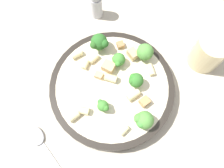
{
  "coord_description": "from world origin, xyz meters",
  "views": [
    {
      "loc": [
        0.03,
        0.17,
        0.51
      ],
      "look_at": [
        0.0,
        0.0,
        0.05
      ],
      "focal_mm": 35.0,
      "sensor_mm": 36.0,
      "label": 1
    }
  ],
  "objects_px": {
    "pasta_bowl": "(112,88)",
    "broccoli_floret_4": "(118,60)",
    "rigatoni_4": "(86,64)",
    "chicken_chunk_3": "(133,54)",
    "rigatoni_1": "(133,95)",
    "chicken_chunk_2": "(99,75)",
    "spoon": "(40,143)",
    "rigatoni_5": "(94,59)",
    "chicken_chunk_4": "(120,45)",
    "chicken_chunk_1": "(107,67)",
    "chicken_chunk_0": "(145,102)",
    "pepper_shaker": "(95,4)",
    "broccoli_floret_5": "(99,42)",
    "rigatoni_7": "(74,116)",
    "broccoli_floret_0": "(136,80)",
    "drinking_glass": "(207,53)",
    "rigatoni_3": "(124,130)",
    "rigatoni_8": "(84,111)",
    "rigatoni_2": "(77,54)",
    "broccoli_floret_2": "(103,106)",
    "rigatoni_0": "(110,78)",
    "broccoli_floret_3": "(143,120)",
    "broccoli_floret_1": "(145,52)"
  },
  "relations": [
    {
      "from": "rigatoni_2",
      "to": "drinking_glass",
      "type": "xyz_separation_m",
      "value": [
        -0.31,
        0.05,
        -0.0
      ]
    },
    {
      "from": "chicken_chunk_3",
      "to": "chicken_chunk_4",
      "type": "height_order",
      "value": "chicken_chunk_3"
    },
    {
      "from": "rigatoni_5",
      "to": "pepper_shaker",
      "type": "height_order",
      "value": "pepper_shaker"
    },
    {
      "from": "chicken_chunk_2",
      "to": "chicken_chunk_3",
      "type": "xyz_separation_m",
      "value": [
        -0.09,
        -0.04,
        0.0
      ]
    },
    {
      "from": "broccoli_floret_0",
      "to": "pepper_shaker",
      "type": "xyz_separation_m",
      "value": [
        0.05,
        -0.24,
        -0.02
      ]
    },
    {
      "from": "rigatoni_4",
      "to": "drinking_glass",
      "type": "bearing_deg",
      "value": 175.2
    },
    {
      "from": "rigatoni_1",
      "to": "chicken_chunk_2",
      "type": "xyz_separation_m",
      "value": [
        0.07,
        -0.06,
        -0.0
      ]
    },
    {
      "from": "pasta_bowl",
      "to": "chicken_chunk_1",
      "type": "bearing_deg",
      "value": -85.8
    },
    {
      "from": "rigatoni_0",
      "to": "chicken_chunk_4",
      "type": "distance_m",
      "value": 0.09
    },
    {
      "from": "rigatoni_7",
      "to": "chicken_chunk_3",
      "type": "bearing_deg",
      "value": -142.04
    },
    {
      "from": "rigatoni_4",
      "to": "rigatoni_8",
      "type": "relative_size",
      "value": 1.28
    },
    {
      "from": "rigatoni_0",
      "to": "rigatoni_8",
      "type": "xyz_separation_m",
      "value": [
        0.07,
        0.07,
        -0.0
      ]
    },
    {
      "from": "broccoli_floret_1",
      "to": "chicken_chunk_2",
      "type": "bearing_deg",
      "value": 15.06
    },
    {
      "from": "chicken_chunk_3",
      "to": "chicken_chunk_4",
      "type": "relative_size",
      "value": 1.55
    },
    {
      "from": "broccoli_floret_3",
      "to": "rigatoni_5",
      "type": "height_order",
      "value": "broccoli_floret_3"
    },
    {
      "from": "broccoli_floret_0",
      "to": "rigatoni_8",
      "type": "xyz_separation_m",
      "value": [
        0.12,
        0.04,
        -0.02
      ]
    },
    {
      "from": "chicken_chunk_1",
      "to": "rigatoni_1",
      "type": "bearing_deg",
      "value": 120.3
    },
    {
      "from": "rigatoni_7",
      "to": "chicken_chunk_4",
      "type": "distance_m",
      "value": 0.21
    },
    {
      "from": "pepper_shaker",
      "to": "broccoli_floret_0",
      "type": "bearing_deg",
      "value": 102.98
    },
    {
      "from": "broccoli_floret_4",
      "to": "rigatoni_8",
      "type": "relative_size",
      "value": 1.7
    },
    {
      "from": "broccoli_floret_0",
      "to": "rigatoni_7",
      "type": "bearing_deg",
      "value": 19.07
    },
    {
      "from": "rigatoni_4",
      "to": "chicken_chunk_3",
      "type": "xyz_separation_m",
      "value": [
        -0.12,
        -0.0,
        0.0
      ]
    },
    {
      "from": "broccoli_floret_2",
      "to": "rigatoni_8",
      "type": "relative_size",
      "value": 1.5
    },
    {
      "from": "broccoli_floret_2",
      "to": "pepper_shaker",
      "type": "bearing_deg",
      "value": -95.45
    },
    {
      "from": "broccoli_floret_3",
      "to": "spoon",
      "type": "relative_size",
      "value": 0.29
    },
    {
      "from": "chicken_chunk_0",
      "to": "pepper_shaker",
      "type": "bearing_deg",
      "value": -77.01
    },
    {
      "from": "rigatoni_1",
      "to": "chicken_chunk_0",
      "type": "bearing_deg",
      "value": 137.66
    },
    {
      "from": "broccoli_floret_3",
      "to": "broccoli_floret_1",
      "type": "bearing_deg",
      "value": -104.85
    },
    {
      "from": "chicken_chunk_3",
      "to": "chicken_chunk_0",
      "type": "bearing_deg",
      "value": 90.13
    },
    {
      "from": "broccoli_floret_1",
      "to": "rigatoni_8",
      "type": "height_order",
      "value": "broccoli_floret_1"
    },
    {
      "from": "rigatoni_2",
      "to": "pepper_shaker",
      "type": "bearing_deg",
      "value": -115.55
    },
    {
      "from": "rigatoni_1",
      "to": "rigatoni_5",
      "type": "distance_m",
      "value": 0.13
    },
    {
      "from": "rigatoni_2",
      "to": "rigatoni_5",
      "type": "relative_size",
      "value": 1.09
    },
    {
      "from": "broccoli_floret_0",
      "to": "rigatoni_0",
      "type": "xyz_separation_m",
      "value": [
        0.05,
        -0.02,
        -0.02
      ]
    },
    {
      "from": "drinking_glass",
      "to": "rigatoni_3",
      "type": "bearing_deg",
      "value": 31.23
    },
    {
      "from": "broccoli_floret_5",
      "to": "chicken_chunk_4",
      "type": "relative_size",
      "value": 2.77
    },
    {
      "from": "broccoli_floret_4",
      "to": "rigatoni_1",
      "type": "height_order",
      "value": "broccoli_floret_4"
    },
    {
      "from": "spoon",
      "to": "broccoli_floret_5",
      "type": "bearing_deg",
      "value": -130.9
    },
    {
      "from": "rigatoni_8",
      "to": "broccoli_floret_5",
      "type": "bearing_deg",
      "value": -111.22
    },
    {
      "from": "broccoli_floret_2",
      "to": "rigatoni_5",
      "type": "height_order",
      "value": "broccoli_floret_2"
    },
    {
      "from": "spoon",
      "to": "rigatoni_5",
      "type": "bearing_deg",
      "value": -132.25
    },
    {
      "from": "broccoli_floret_5",
      "to": "rigatoni_5",
      "type": "relative_size",
      "value": 1.85
    },
    {
      "from": "broccoli_floret_4",
      "to": "chicken_chunk_4",
      "type": "distance_m",
      "value": 0.05
    },
    {
      "from": "chicken_chunk_3",
      "to": "rigatoni_4",
      "type": "bearing_deg",
      "value": 1.77
    },
    {
      "from": "pasta_bowl",
      "to": "broccoli_floret_4",
      "type": "height_order",
      "value": "broccoli_floret_4"
    },
    {
      "from": "broccoli_floret_5",
      "to": "rigatoni_2",
      "type": "relative_size",
      "value": 1.7
    },
    {
      "from": "rigatoni_3",
      "to": "pepper_shaker",
      "type": "relative_size",
      "value": 0.25
    },
    {
      "from": "chicken_chunk_3",
      "to": "pepper_shaker",
      "type": "height_order",
      "value": "pepper_shaker"
    },
    {
      "from": "pasta_bowl",
      "to": "chicken_chunk_4",
      "type": "relative_size",
      "value": 17.62
    },
    {
      "from": "rigatoni_3",
      "to": "rigatoni_5",
      "type": "height_order",
      "value": "same"
    }
  ]
}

